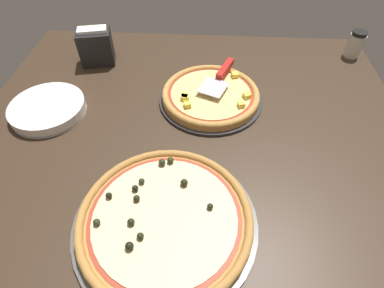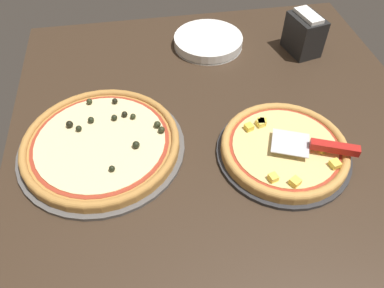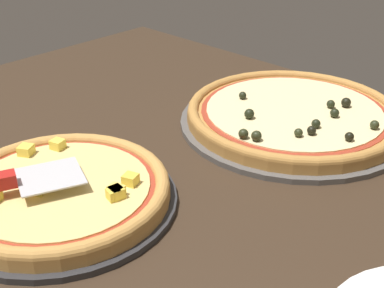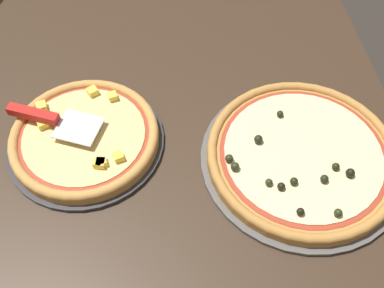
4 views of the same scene
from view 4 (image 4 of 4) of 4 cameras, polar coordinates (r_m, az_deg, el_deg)
ground_plane at (r=98.21cm, az=-5.61°, el=-2.63°), size 134.96×115.60×3.60cm
pizza_pan_front at (r=101.09cm, az=-13.29°, el=0.26°), size 34.19×34.19×1.00cm
pizza_front at (r=99.51cm, az=-13.50°, el=0.95°), size 32.14×32.14×3.84cm
pizza_pan_back at (r=98.44cm, az=13.66°, el=-1.97°), size 42.88×42.88×1.00cm
pizza_back at (r=96.82cm, az=13.87°, el=-1.33°), size 40.31×40.31×4.11cm
serving_spatula at (r=101.07cm, az=-18.21°, el=3.23°), size 12.61×21.09×2.00cm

